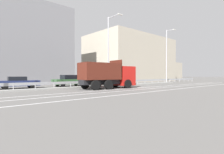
{
  "coord_description": "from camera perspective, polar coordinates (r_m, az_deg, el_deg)",
  "views": [
    {
      "loc": [
        -16.86,
        -15.59,
        1.56
      ],
      "look_at": [
        -1.9,
        1.47,
        1.31
      ],
      "focal_mm": 28.0,
      "sensor_mm": 36.0,
      "label": 1
    }
  ],
  "objects": [
    {
      "name": "ground_plane",
      "position": [
        23.02,
        5.98,
        -3.27
      ],
      "size": [
        320.0,
        320.0,
        0.0
      ],
      "primitive_type": "plane",
      "color": "#605E5B"
    },
    {
      "name": "lane_strip_0",
      "position": [
        19.08,
        1.96,
        -4.06
      ],
      "size": [
        55.83,
        0.16,
        0.01
      ],
      "primitive_type": "cube",
      "color": "silver",
      "rests_on": "ground_plane"
    },
    {
      "name": "lane_strip_1",
      "position": [
        17.89,
        5.68,
        -4.38
      ],
      "size": [
        55.83,
        0.16,
        0.01
      ],
      "primitive_type": "cube",
      "color": "silver",
      "rests_on": "ground_plane"
    },
    {
      "name": "lane_strip_2",
      "position": [
        16.4,
        11.61,
        -4.84
      ],
      "size": [
        55.83,
        0.16,
        0.01
      ],
      "primitive_type": "cube",
      "color": "silver",
      "rests_on": "ground_plane"
    },
    {
      "name": "median_island",
      "position": [
        25.05,
        1.16,
        -2.75
      ],
      "size": [
        30.7,
        1.1,
        0.18
      ],
      "primitive_type": "cube",
      "color": "gray",
      "rests_on": "ground_plane"
    },
    {
      "name": "median_guardrail",
      "position": [
        26.05,
        -0.89,
        -1.56
      ],
      "size": [
        55.83,
        0.09,
        0.78
      ],
      "color": "#9EA0A5",
      "rests_on": "ground_plane"
    },
    {
      "name": "dump_truck",
      "position": [
        20.92,
        0.63,
        -0.06
      ],
      "size": [
        7.01,
        3.15,
        3.35
      ],
      "rotation": [
        0.0,
        0.0,
        -1.66
      ],
      "color": "red",
      "rests_on": "ground_plane"
    },
    {
      "name": "median_road_sign",
      "position": [
        26.24,
        4.03,
        0.05
      ],
      "size": [
        0.73,
        0.16,
        2.47
      ],
      "color": "white",
      "rests_on": "ground_plane"
    },
    {
      "name": "street_lamp_1",
      "position": [
        24.15,
        -0.9,
        9.48
      ],
      "size": [
        0.7,
        2.52,
        9.51
      ],
      "color": "#ADADB2",
      "rests_on": "ground_plane"
    },
    {
      "name": "street_lamp_2",
      "position": [
        35.72,
        17.53,
        7.09
      ],
      "size": [
        0.7,
        1.83,
        10.31
      ],
      "color": "#ADADB2",
      "rests_on": "ground_plane"
    },
    {
      "name": "parked_car_2",
      "position": [
        23.0,
        -28.33,
        -1.56
      ],
      "size": [
        4.6,
        2.08,
        1.4
      ],
      "rotation": [
        0.0,
        0.0,
        -1.65
      ],
      "color": "navy",
      "rests_on": "ground_plane"
    },
    {
      "name": "parked_car_3",
      "position": [
        25.42,
        -13.68,
        -1.15
      ],
      "size": [
        4.71,
        1.9,
        1.59
      ],
      "rotation": [
        0.0,
        0.0,
        -1.56
      ],
      "color": "#335B33",
      "rests_on": "ground_plane"
    },
    {
      "name": "parked_car_4",
      "position": [
        28.27,
        -3.16,
        -1.15
      ],
      "size": [
        4.36,
        2.08,
        1.32
      ],
      "rotation": [
        0.0,
        0.0,
        -1.52
      ],
      "color": "silver",
      "rests_on": "ground_plane"
    },
    {
      "name": "background_building_0",
      "position": [
        37.15,
        -30.74,
        8.85
      ],
      "size": [
        18.83,
        14.47,
        13.88
      ],
      "primitive_type": "cube",
      "color": "gray",
      "rests_on": "ground_plane"
    },
    {
      "name": "background_building_1",
      "position": [
        47.59,
        6.13,
        5.64
      ],
      "size": [
        22.33,
        13.87,
        11.46
      ],
      "primitive_type": "cube",
      "color": "#B7AD99",
      "rests_on": "ground_plane"
    },
    {
      "name": "background_building_2",
      "position": [
        66.07,
        15.55,
        1.87
      ],
      "size": [
        13.1,
        9.92,
        6.07
      ],
      "primitive_type": "cube",
      "color": "#B7AD99",
      "rests_on": "ground_plane"
    }
  ]
}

